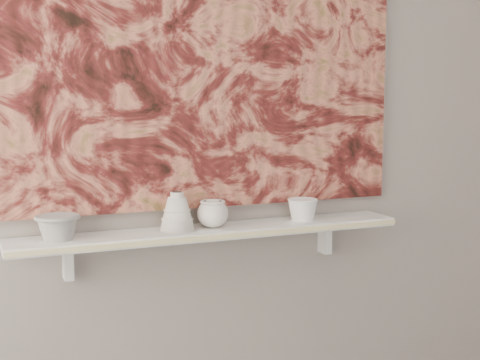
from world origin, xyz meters
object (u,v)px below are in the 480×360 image
bowl_grey (58,227)px  cup_cream (213,213)px  bell_vessel (177,211)px  painting (204,52)px  bowl_white (303,209)px  shelf (213,232)px

bowl_grey → cup_cream: cup_cream is taller
bowl_grey → bell_vessel: bell_vessel is taller
painting → bell_vessel: size_ratio=11.27×
painting → bowl_white: 0.68m
shelf → painting: painting is taller
bell_vessel → bowl_white: (0.48, 0.00, -0.03)m
cup_cream → bowl_white: (0.35, 0.00, -0.01)m
bowl_grey → bowl_white: bowl_grey is taller
bowl_grey → shelf: bearing=0.0°
painting → cup_cream: painting is taller
bell_vessel → bowl_white: size_ratio=1.18×
painting → cup_cream: 0.57m
cup_cream → bell_vessel: bell_vessel is taller
bell_vessel → bowl_white: bell_vessel is taller
bowl_grey → bowl_white: 0.88m
cup_cream → bell_vessel: 0.13m
bowl_grey → bell_vessel: size_ratio=1.08×
bowl_white → shelf: bearing=180.0°
shelf → painting: 0.63m
shelf → bowl_white: bowl_white is taller
bowl_grey → cup_cream: (0.53, 0.00, 0.01)m
bowl_grey → bowl_white: size_ratio=1.28×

